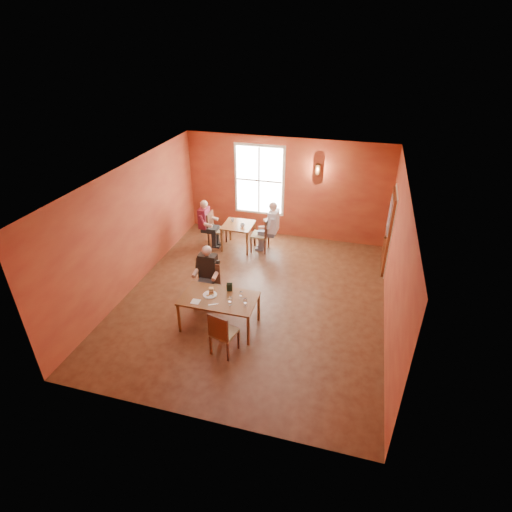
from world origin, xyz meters
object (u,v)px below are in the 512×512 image
(diner_white, at_px, (261,228))
(diner_maroon, at_px, (216,224))
(main_table, at_px, (220,312))
(second_table, at_px, (238,236))
(chair_diner_main, at_px, (208,287))
(diner_main, at_px, (207,281))
(chair_diner_maroon, at_px, (217,229))
(chair_diner_white, at_px, (260,234))
(chair_empty, at_px, (224,332))

(diner_white, xyz_separation_m, diner_maroon, (-1.36, 0.00, -0.04))
(main_table, relative_size, second_table, 1.89)
(chair_diner_main, xyz_separation_m, second_table, (-0.19, 2.85, -0.13))
(chair_diner_main, height_order, diner_main, diner_main)
(diner_main, bearing_deg, diner_white, -99.59)
(main_table, xyz_separation_m, chair_diner_maroon, (-1.34, 3.50, 0.14))
(chair_diner_maroon, bearing_deg, second_table, 90.00)
(second_table, height_order, diner_maroon, diner_maroon)
(chair_diner_main, distance_m, chair_diner_white, 2.89)
(chair_diner_white, bearing_deg, main_table, -179.29)
(second_table, bearing_deg, chair_empty, -75.97)
(chair_diner_main, xyz_separation_m, chair_diner_white, (0.46, 2.85, 0.02))
(main_table, relative_size, diner_maroon, 1.17)
(diner_maroon, bearing_deg, chair_empty, 22.37)
(main_table, xyz_separation_m, diner_main, (-0.50, 0.62, 0.31))
(chair_diner_main, bearing_deg, chair_diner_white, -99.10)
(diner_main, height_order, chair_diner_maroon, diner_main)
(chair_diner_white, xyz_separation_m, diner_white, (0.03, 0.00, 0.20))
(diner_main, xyz_separation_m, chair_empty, (0.86, -1.33, -0.18))
(diner_main, bearing_deg, second_table, -86.15)
(diner_main, relative_size, chair_empty, 1.36)
(diner_main, bearing_deg, main_table, 128.88)
(main_table, distance_m, diner_main, 0.85)
(second_table, relative_size, chair_diner_white, 0.81)
(main_table, distance_m, chair_diner_white, 3.50)
(diner_maroon, bearing_deg, diner_white, 90.00)
(chair_diner_maroon, bearing_deg, chair_diner_white, 90.00)
(diner_main, distance_m, diner_white, 2.92)
(chair_diner_main, relative_size, chair_diner_white, 0.97)
(chair_diner_white, height_order, chair_diner_maroon, chair_diner_white)
(chair_empty, xyz_separation_m, chair_diner_white, (-0.40, 4.21, 0.02))
(chair_empty, relative_size, diner_white, 0.70)
(diner_maroon, bearing_deg, chair_diner_main, 17.04)
(chair_diner_white, xyz_separation_m, chair_diner_maroon, (-1.30, 0.00, -0.01))
(second_table, bearing_deg, diner_main, -86.15)
(diner_white, bearing_deg, diner_main, 170.41)
(chair_empty, bearing_deg, main_table, 130.31)
(chair_diner_white, bearing_deg, chair_diner_main, 170.90)
(diner_main, xyz_separation_m, diner_white, (0.49, 2.88, 0.04))
(chair_diner_maroon, bearing_deg, diner_maroon, -90.00)
(main_table, relative_size, chair_diner_maroon, 1.56)
(chair_diner_main, relative_size, second_table, 1.19)
(main_table, relative_size, diner_main, 1.17)
(diner_white, bearing_deg, chair_diner_main, 170.31)
(main_table, height_order, chair_diner_white, chair_diner_white)
(chair_diner_white, bearing_deg, diner_main, 170.99)
(chair_empty, bearing_deg, diner_maroon, 125.86)
(main_table, xyz_separation_m, second_table, (-0.69, 3.50, -0.00))
(main_table, distance_m, chair_diner_main, 0.83)
(diner_white, bearing_deg, chair_empty, -174.95)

